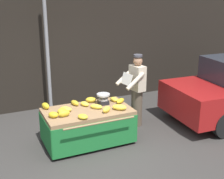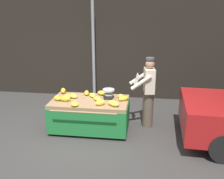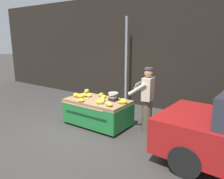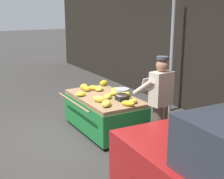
# 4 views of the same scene
# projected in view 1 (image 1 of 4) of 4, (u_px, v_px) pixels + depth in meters

# --- Properties ---
(ground_plane) EXTENTS (60.00, 60.00, 0.00)m
(ground_plane) POSITION_uv_depth(u_px,v_px,m) (95.00, 155.00, 6.13)
(ground_plane) COLOR #383533
(back_wall) EXTENTS (16.00, 0.24, 3.97)m
(back_wall) POSITION_uv_depth(u_px,v_px,m) (51.00, 34.00, 8.16)
(back_wall) COLOR black
(back_wall) RESTS_ON ground
(street_pole) EXTENTS (0.09, 0.09, 3.16)m
(street_pole) POSITION_uv_depth(u_px,v_px,m) (48.00, 53.00, 7.75)
(street_pole) COLOR gray
(street_pole) RESTS_ON ground
(banana_cart) EXTENTS (1.81, 1.22, 0.75)m
(banana_cart) POSITION_uv_depth(u_px,v_px,m) (88.00, 119.00, 6.46)
(banana_cart) COLOR #93704C
(banana_cart) RESTS_ON ground
(weighing_scale) EXTENTS (0.28, 0.28, 0.23)m
(weighing_scale) POSITION_uv_depth(u_px,v_px,m) (103.00, 99.00, 6.67)
(weighing_scale) COLOR black
(weighing_scale) RESTS_ON banana_cart
(banana_bunch_0) EXTENTS (0.19, 0.25, 0.09)m
(banana_bunch_0) POSITION_uv_depth(u_px,v_px,m) (114.00, 99.00, 6.85)
(banana_bunch_0) COLOR yellow
(banana_bunch_0) RESTS_ON banana_cart
(banana_bunch_1) EXTENTS (0.27, 0.23, 0.11)m
(banana_bunch_1) POSITION_uv_depth(u_px,v_px,m) (91.00, 100.00, 6.80)
(banana_bunch_1) COLOR gold
(banana_bunch_1) RESTS_ON banana_cart
(banana_bunch_2) EXTENTS (0.25, 0.25, 0.11)m
(banana_bunch_2) POSITION_uv_depth(u_px,v_px,m) (53.00, 115.00, 5.99)
(banana_bunch_2) COLOR gold
(banana_bunch_2) RESTS_ON banana_cart
(banana_bunch_3) EXTENTS (0.33, 0.31, 0.11)m
(banana_bunch_3) POSITION_uv_depth(u_px,v_px,m) (119.00, 107.00, 6.37)
(banana_bunch_3) COLOR yellow
(banana_bunch_3) RESTS_ON banana_cart
(banana_bunch_4) EXTENTS (0.25, 0.22, 0.12)m
(banana_bunch_4) POSITION_uv_depth(u_px,v_px,m) (107.00, 109.00, 6.25)
(banana_bunch_4) COLOR yellow
(banana_bunch_4) RESTS_ON banana_cart
(banana_bunch_5) EXTENTS (0.17, 0.27, 0.11)m
(banana_bunch_5) POSITION_uv_depth(u_px,v_px,m) (75.00, 103.00, 6.63)
(banana_bunch_5) COLOR gold
(banana_bunch_5) RESTS_ON banana_cart
(banana_bunch_6) EXTENTS (0.20, 0.26, 0.09)m
(banana_bunch_6) POSITION_uv_depth(u_px,v_px,m) (85.00, 104.00, 6.59)
(banana_bunch_6) COLOR yellow
(banana_bunch_6) RESTS_ON banana_cart
(banana_bunch_7) EXTENTS (0.25, 0.13, 0.13)m
(banana_bunch_7) POSITION_uv_depth(u_px,v_px,m) (64.00, 114.00, 6.03)
(banana_bunch_7) COLOR gold
(banana_bunch_7) RESTS_ON banana_cart
(banana_bunch_8) EXTENTS (0.29, 0.29, 0.09)m
(banana_bunch_8) POSITION_uv_depth(u_px,v_px,m) (66.00, 109.00, 6.31)
(banana_bunch_8) COLOR yellow
(banana_bunch_8) RESTS_ON banana_cart
(banana_bunch_9) EXTENTS (0.28, 0.23, 0.10)m
(banana_bunch_9) POSITION_uv_depth(u_px,v_px,m) (120.00, 101.00, 6.75)
(banana_bunch_9) COLOR gold
(banana_bunch_9) RESTS_ON banana_cart
(banana_bunch_10) EXTENTS (0.18, 0.25, 0.13)m
(banana_bunch_10) POSITION_uv_depth(u_px,v_px,m) (46.00, 106.00, 6.43)
(banana_bunch_10) COLOR gold
(banana_bunch_10) RESTS_ON banana_cart
(banana_bunch_11) EXTENTS (0.24, 0.26, 0.09)m
(banana_bunch_11) POSITION_uv_depth(u_px,v_px,m) (83.00, 117.00, 5.93)
(banana_bunch_11) COLOR yellow
(banana_bunch_11) RESTS_ON banana_cart
(banana_bunch_12) EXTENTS (0.28, 0.28, 0.09)m
(banana_bunch_12) POSITION_uv_depth(u_px,v_px,m) (96.00, 107.00, 6.44)
(banana_bunch_12) COLOR yellow
(banana_bunch_12) RESTS_ON banana_cart
(banana_bunch_13) EXTENTS (0.26, 0.26, 0.11)m
(banana_bunch_13) POSITION_uv_depth(u_px,v_px,m) (62.00, 111.00, 6.19)
(banana_bunch_13) COLOR gold
(banana_bunch_13) RESTS_ON banana_cart
(vendor_person) EXTENTS (0.62, 0.57, 1.71)m
(vendor_person) POSITION_uv_depth(u_px,v_px,m) (136.00, 90.00, 7.20)
(vendor_person) COLOR brown
(vendor_person) RESTS_ON ground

